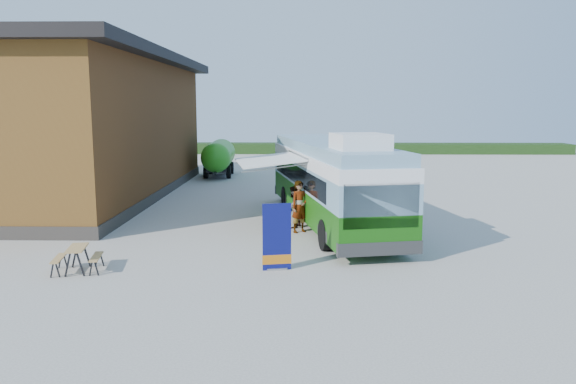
{
  "coord_description": "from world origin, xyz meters",
  "views": [
    {
      "loc": [
        0.71,
        -19.41,
        4.75
      ],
      "look_at": [
        0.26,
        2.45,
        1.4
      ],
      "focal_mm": 35.0,
      "sensor_mm": 36.0,
      "label": 1
    }
  ],
  "objects_px": {
    "picnic_table": "(77,253)",
    "person_a": "(300,207)",
    "bus": "(331,179)",
    "slurry_tanker": "(219,156)",
    "person_b": "(294,207)",
    "banner": "(277,243)"
  },
  "relations": [
    {
      "from": "person_a",
      "to": "slurry_tanker",
      "type": "relative_size",
      "value": 0.3
    },
    {
      "from": "picnic_table",
      "to": "person_a",
      "type": "bearing_deg",
      "value": 29.16
    },
    {
      "from": "person_a",
      "to": "slurry_tanker",
      "type": "distance_m",
      "value": 18.19
    },
    {
      "from": "picnic_table",
      "to": "slurry_tanker",
      "type": "height_order",
      "value": "slurry_tanker"
    },
    {
      "from": "bus",
      "to": "picnic_table",
      "type": "height_order",
      "value": "bus"
    },
    {
      "from": "bus",
      "to": "person_b",
      "type": "relative_size",
      "value": 7.74
    },
    {
      "from": "bus",
      "to": "picnic_table",
      "type": "bearing_deg",
      "value": -149.22
    },
    {
      "from": "picnic_table",
      "to": "person_a",
      "type": "height_order",
      "value": "person_a"
    },
    {
      "from": "picnic_table",
      "to": "person_b",
      "type": "relative_size",
      "value": 0.88
    },
    {
      "from": "banner",
      "to": "slurry_tanker",
      "type": "distance_m",
      "value": 22.84
    },
    {
      "from": "slurry_tanker",
      "to": "person_b",
      "type": "bearing_deg",
      "value": -74.83
    },
    {
      "from": "person_a",
      "to": "person_b",
      "type": "height_order",
      "value": "person_a"
    },
    {
      "from": "bus",
      "to": "slurry_tanker",
      "type": "xyz_separation_m",
      "value": [
        -6.78,
        15.77,
        -0.45
      ]
    },
    {
      "from": "bus",
      "to": "picnic_table",
      "type": "relative_size",
      "value": 8.75
    },
    {
      "from": "person_b",
      "to": "picnic_table",
      "type": "bearing_deg",
      "value": -24.08
    },
    {
      "from": "bus",
      "to": "person_a",
      "type": "xyz_separation_m",
      "value": [
        -1.24,
        -1.55,
        -0.85
      ]
    },
    {
      "from": "person_b",
      "to": "slurry_tanker",
      "type": "xyz_separation_m",
      "value": [
        -5.3,
        16.5,
        0.57
      ]
    },
    {
      "from": "person_b",
      "to": "bus",
      "type": "bearing_deg",
      "value": 137.33
    },
    {
      "from": "bus",
      "to": "person_b",
      "type": "height_order",
      "value": "bus"
    },
    {
      "from": "person_b",
      "to": "slurry_tanker",
      "type": "relative_size",
      "value": 0.25
    },
    {
      "from": "bus",
      "to": "slurry_tanker",
      "type": "distance_m",
      "value": 17.17
    },
    {
      "from": "banner",
      "to": "bus",
      "type": "bearing_deg",
      "value": 62.72
    }
  ]
}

